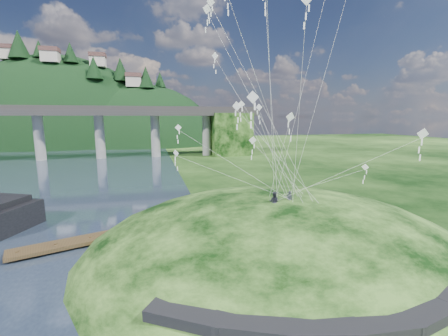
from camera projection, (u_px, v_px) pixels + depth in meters
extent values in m
plane|color=black|center=(193.00, 270.00, 23.48)|extent=(320.00, 320.00, 0.00)
ellipsoid|color=black|center=(277.00, 264.00, 27.56)|extent=(36.00, 32.00, 13.00)
cube|color=black|center=(186.00, 315.00, 15.12)|extent=(4.32, 3.62, 0.71)
cube|color=black|center=(253.00, 325.00, 14.26)|extent=(4.10, 2.97, 0.61)
cube|color=black|center=(321.00, 329.00, 14.02)|extent=(3.85, 2.37, 0.62)
cube|color=black|center=(382.00, 326.00, 14.32)|extent=(3.62, 1.83, 0.66)
cube|color=black|center=(428.00, 313.00, 15.23)|extent=(3.82, 2.27, 0.68)
cylinder|color=gray|center=(39.00, 137.00, 81.60)|extent=(2.60, 2.60, 13.00)
cylinder|color=gray|center=(100.00, 136.00, 85.33)|extent=(2.60, 2.60, 13.00)
cylinder|color=gray|center=(155.00, 135.00, 89.05)|extent=(2.60, 2.60, 13.00)
cylinder|color=gray|center=(207.00, 134.00, 92.77)|extent=(2.60, 2.60, 13.00)
cube|color=black|center=(230.00, 134.00, 94.57)|extent=(12.00, 11.00, 13.00)
ellipsoid|color=black|center=(65.00, 157.00, 135.33)|extent=(96.00, 68.00, 88.00)
ellipsoid|color=black|center=(145.00, 165.00, 136.76)|extent=(76.00, 56.00, 72.00)
cone|color=black|center=(19.00, 44.00, 114.43)|extent=(8.01, 8.01, 10.54)
cone|color=black|center=(39.00, 49.00, 115.81)|extent=(4.97, 4.97, 6.54)
cone|color=black|center=(70.00, 52.00, 116.83)|extent=(5.83, 5.83, 7.67)
cone|color=black|center=(94.00, 68.00, 115.27)|extent=(6.47, 6.47, 8.51)
cone|color=black|center=(120.00, 69.00, 123.98)|extent=(7.13, 7.13, 9.38)
cone|color=black|center=(146.00, 77.00, 122.23)|extent=(6.56, 6.56, 8.63)
cone|color=black|center=(160.00, 80.00, 129.03)|extent=(4.88, 4.88, 6.42)
cube|color=beige|center=(8.00, 54.00, 116.97)|extent=(6.00, 5.00, 4.00)
cube|color=brown|center=(7.00, 47.00, 116.52)|extent=(6.40, 5.40, 1.60)
cube|color=beige|center=(50.00, 57.00, 113.70)|extent=(6.00, 5.00, 4.00)
cube|color=brown|center=(50.00, 50.00, 113.24)|extent=(6.40, 5.40, 1.60)
cube|color=beige|center=(98.00, 62.00, 123.29)|extent=(6.00, 5.00, 4.00)
cube|color=brown|center=(98.00, 55.00, 122.84)|extent=(6.40, 5.40, 1.60)
cube|color=beige|center=(134.00, 82.00, 122.32)|extent=(6.00, 5.00, 4.00)
cube|color=brown|center=(133.00, 75.00, 121.87)|extent=(6.40, 5.40, 1.60)
cube|color=#382817|center=(90.00, 239.00, 28.45)|extent=(13.36, 6.27, 0.33)
cylinder|color=#382817|center=(18.00, 256.00, 25.43)|extent=(0.29, 0.29, 0.96)
cylinder|color=#382817|center=(56.00, 248.00, 26.96)|extent=(0.29, 0.29, 0.96)
cylinder|color=#382817|center=(91.00, 241.00, 28.49)|extent=(0.29, 0.29, 0.96)
cylinder|color=#382817|center=(121.00, 235.00, 30.02)|extent=(0.29, 0.29, 0.96)
cylinder|color=#382817|center=(149.00, 229.00, 31.55)|extent=(0.29, 0.29, 0.96)
imported|color=#242531|center=(290.00, 191.00, 25.25)|extent=(0.64, 0.55, 1.48)
imported|color=#242531|center=(274.00, 192.00, 24.61)|extent=(1.06, 1.02, 1.71)
cube|color=white|center=(253.00, 97.00, 17.93)|extent=(0.64, 0.50, 0.76)
cube|color=white|center=(253.00, 106.00, 18.02)|extent=(0.10, 0.06, 0.45)
cube|color=white|center=(252.00, 116.00, 18.11)|extent=(0.10, 0.06, 0.45)
cube|color=white|center=(252.00, 125.00, 18.21)|extent=(0.10, 0.06, 0.45)
cube|color=white|center=(423.00, 134.00, 20.11)|extent=(0.75, 0.28, 0.76)
cube|color=white|center=(422.00, 142.00, 20.20)|extent=(0.10, 0.02, 0.45)
cube|color=white|center=(421.00, 150.00, 20.30)|extent=(0.10, 0.02, 0.45)
cube|color=white|center=(420.00, 158.00, 20.39)|extent=(0.10, 0.02, 0.45)
cube|color=white|center=(290.00, 117.00, 22.84)|extent=(0.77, 0.28, 0.75)
cube|color=white|center=(290.00, 124.00, 22.94)|extent=(0.10, 0.07, 0.45)
cube|color=white|center=(290.00, 132.00, 23.03)|extent=(0.10, 0.07, 0.45)
cube|color=white|center=(290.00, 139.00, 23.12)|extent=(0.10, 0.07, 0.45)
cube|color=white|center=(306.00, 8.00, 18.45)|extent=(0.09, 0.05, 0.42)
cube|color=white|center=(306.00, 17.00, 18.54)|extent=(0.09, 0.05, 0.42)
cube|color=white|center=(306.00, 26.00, 18.63)|extent=(0.09, 0.05, 0.42)
cube|color=white|center=(241.00, 104.00, 32.02)|extent=(0.77, 0.20, 0.77)
cube|color=white|center=(241.00, 109.00, 32.12)|extent=(0.10, 0.02, 0.45)
cube|color=white|center=(241.00, 115.00, 32.21)|extent=(0.10, 0.02, 0.45)
cube|color=white|center=(241.00, 120.00, 32.30)|extent=(0.10, 0.02, 0.45)
cube|color=white|center=(259.00, 107.00, 28.94)|extent=(0.44, 0.55, 0.67)
cube|color=white|center=(259.00, 112.00, 29.02)|extent=(0.08, 0.07, 0.39)
cube|color=white|center=(259.00, 117.00, 29.10)|extent=(0.08, 0.07, 0.39)
cube|color=white|center=(259.00, 122.00, 29.18)|extent=(0.08, 0.07, 0.39)
cube|color=white|center=(207.00, 9.00, 25.04)|extent=(0.77, 0.27, 0.77)
cube|color=white|center=(207.00, 16.00, 25.13)|extent=(0.10, 0.07, 0.46)
cube|color=white|center=(207.00, 23.00, 25.23)|extent=(0.10, 0.07, 0.46)
cube|color=white|center=(207.00, 30.00, 25.32)|extent=(0.10, 0.07, 0.46)
cube|color=white|center=(237.00, 106.00, 24.80)|extent=(0.59, 0.61, 0.79)
cube|color=white|center=(237.00, 113.00, 24.90)|extent=(0.10, 0.07, 0.47)
cube|color=white|center=(237.00, 120.00, 25.00)|extent=(0.10, 0.07, 0.47)
cube|color=white|center=(237.00, 127.00, 25.09)|extent=(0.10, 0.07, 0.47)
cube|color=white|center=(215.00, 56.00, 28.32)|extent=(0.58, 0.39, 0.64)
cube|color=white|center=(215.00, 61.00, 28.40)|extent=(0.09, 0.04, 0.39)
cube|color=white|center=(215.00, 66.00, 28.48)|extent=(0.09, 0.04, 0.39)
cube|color=white|center=(215.00, 71.00, 28.56)|extent=(0.09, 0.04, 0.39)
cube|color=white|center=(227.00, 5.00, 20.60)|extent=(0.09, 0.05, 0.40)
cube|color=white|center=(227.00, 13.00, 20.68)|extent=(0.09, 0.05, 0.40)
cube|color=white|center=(265.00, 5.00, 23.87)|extent=(0.11, 0.06, 0.48)
cube|color=white|center=(264.00, 13.00, 23.97)|extent=(0.11, 0.06, 0.48)
cube|color=white|center=(176.00, 153.00, 30.51)|extent=(0.50, 0.63, 0.74)
cube|color=white|center=(176.00, 158.00, 30.60)|extent=(0.09, 0.07, 0.44)
cube|color=white|center=(176.00, 164.00, 30.69)|extent=(0.09, 0.07, 0.44)
cube|color=white|center=(176.00, 169.00, 30.79)|extent=(0.09, 0.07, 0.44)
cube|color=white|center=(178.00, 128.00, 31.20)|extent=(0.69, 0.18, 0.69)
cube|color=white|center=(178.00, 132.00, 31.29)|extent=(0.09, 0.02, 0.40)
cube|color=white|center=(178.00, 137.00, 31.37)|extent=(0.09, 0.02, 0.40)
cube|color=white|center=(179.00, 142.00, 31.45)|extent=(0.09, 0.02, 0.40)
cube|color=white|center=(253.00, 140.00, 29.89)|extent=(0.82, 0.26, 0.80)
cube|color=white|center=(253.00, 146.00, 29.98)|extent=(0.11, 0.06, 0.47)
cube|color=white|center=(253.00, 152.00, 30.08)|extent=(0.11, 0.06, 0.47)
cube|color=white|center=(252.00, 157.00, 30.18)|extent=(0.11, 0.06, 0.47)
cube|color=white|center=(365.00, 167.00, 28.95)|extent=(0.43, 0.57, 0.66)
cube|color=white|center=(365.00, 172.00, 29.03)|extent=(0.08, 0.07, 0.40)
cube|color=white|center=(364.00, 177.00, 29.12)|extent=(0.08, 0.07, 0.40)
cube|color=white|center=(364.00, 182.00, 29.20)|extent=(0.08, 0.07, 0.40)
cube|color=white|center=(211.00, 2.00, 25.96)|extent=(0.74, 0.22, 0.72)
cube|color=white|center=(211.00, 8.00, 26.04)|extent=(0.10, 0.05, 0.43)
cube|color=white|center=(211.00, 15.00, 26.13)|extent=(0.10, 0.05, 0.43)
cube|color=white|center=(211.00, 21.00, 26.22)|extent=(0.10, 0.05, 0.43)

